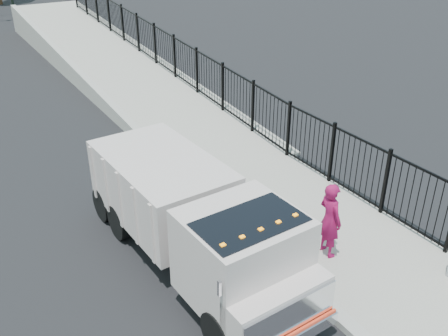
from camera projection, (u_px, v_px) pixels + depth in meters
ground at (272, 260)px, 11.58m from camera, size 120.00×120.00×0.00m
sidewalk at (397, 278)px, 10.94m from camera, size 3.55×12.00×0.12m
curb at (331, 310)px, 10.04m from camera, size 0.30×12.00×0.16m
ramp at (114, 72)px, 24.63m from camera, size 3.95×24.06×3.19m
iron_fence at (175, 70)px, 21.85m from camera, size 0.10×28.00×1.80m
truck at (195, 218)px, 10.78m from camera, size 2.53×6.86×2.32m
worker at (330, 220)px, 11.22m from camera, size 0.47×0.69×1.83m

